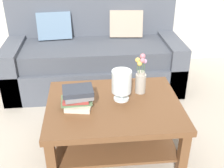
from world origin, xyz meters
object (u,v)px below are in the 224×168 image
at_px(coffee_table, 114,116).
at_px(book_stack_main, 78,97).
at_px(glass_hurricane_vase, 122,83).
at_px(flower_pitcher, 141,78).
at_px(couch, 94,56).

height_order(coffee_table, book_stack_main, book_stack_main).
bearing_deg(book_stack_main, coffee_table, 2.65).
distance_m(coffee_table, glass_hurricane_vase, 0.30).
bearing_deg(glass_hurricane_vase, coffee_table, -138.32).
distance_m(coffee_table, flower_pitcher, 0.40).
distance_m(couch, book_stack_main, 1.29).
bearing_deg(couch, book_stack_main, -97.94).
height_order(couch, book_stack_main, couch).
height_order(book_stack_main, glass_hurricane_vase, glass_hurricane_vase).
relative_size(coffee_table, glass_hurricane_vase, 4.19).
bearing_deg(coffee_table, couch, 95.34).
xyz_separation_m(coffee_table, book_stack_main, (-0.29, -0.01, 0.21)).
bearing_deg(book_stack_main, glass_hurricane_vase, 11.59).
distance_m(book_stack_main, glass_hurricane_vase, 0.38).
xyz_separation_m(book_stack_main, glass_hurricane_vase, (0.36, 0.07, 0.08)).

